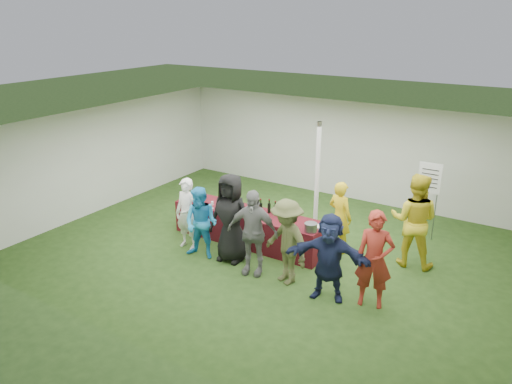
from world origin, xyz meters
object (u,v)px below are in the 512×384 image
Objects in this scene: wine_list_sign at (429,184)px; customer_2 at (231,218)px; staff_pourer at (340,217)px; customer_4 at (286,242)px; dump_bucket at (311,227)px; customer_6 at (374,260)px; customer_3 at (252,232)px; staff_back at (414,220)px; customer_0 at (187,214)px; customer_5 at (329,257)px; customer_1 at (201,223)px; serving_table at (249,227)px.

customer_2 reaches higher than wine_list_sign.
staff_pourer is 1.81m from customer_4.
dump_bucket is 0.15× the size of customer_6.
customer_3 is at bearing -132.19° from dump_bucket.
staff_back is 4.75m from customer_0.
staff_back reaches higher than customer_4.
wine_list_sign reaches higher than customer_6.
customer_3 is at bearing 31.44° from staff_back.
customer_4 reaches higher than dump_bucket.
wine_list_sign is at bearing 40.85° from customer_3.
customer_2 is 1.11× the size of customer_4.
customer_5 is (2.34, -0.29, -0.12)m from customer_2.
customer_1 is 0.82× the size of customer_2.
serving_table is at bearing 42.50° from customer_0.
customer_5 is (3.48, -0.25, 0.02)m from customer_0.
staff_pourer and customer_0 have the same top height.
wine_list_sign is 1.13× the size of customer_0.
customer_2 is 2.36m from customer_5.
customer_3 is 1.04× the size of customer_4.
wine_list_sign reaches higher than serving_table.
customer_4 reaches higher than customer_0.
customer_1 is at bearing -156.80° from customer_4.
staff_pourer is 2.10m from customer_3.
staff_pourer reaches higher than serving_table.
dump_bucket is 2.73m from customer_0.
customer_2 is at bearing 1.33° from customer_0.
customer_1 is 0.92× the size of customer_4.
customer_6 is (3.10, -0.08, -0.05)m from customer_2.
serving_table is 3.43m from customer_6.
serving_table is 13.87× the size of dump_bucket.
customer_2 is 0.73m from customer_3.
customer_1 is 0.88× the size of customer_3.
customer_0 is at bearing -142.33° from wine_list_sign.
serving_table is 1.83× the size of staff_back.
customer_5 is at bearing -11.07° from customer_2.
serving_table is 2.26× the size of staff_pourer.
serving_table is at bearing 172.40° from dump_bucket.
customer_6 is at bearing 78.67° from staff_back.
customer_3 is 1.66m from customer_5.
customer_0 reaches higher than customer_1.
customer_4 is at bearing -12.04° from customer_2.
customer_5 is at bearing 16.47° from customer_4.
dump_bucket is 0.16× the size of customer_0.
dump_bucket is at bearing 106.93° from customer_4.
customer_3 reaches higher than customer_0.
customer_1 is at bearing -161.53° from customer_2.
customer_0 reaches higher than serving_table.
customer_1 is (-3.72, -3.50, -0.54)m from wine_list_sign.
staff_back is (1.50, 0.22, 0.19)m from staff_pourer.
customer_5 is (2.49, -1.18, 0.45)m from serving_table.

